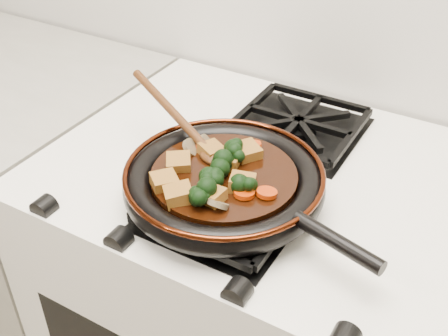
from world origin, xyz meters
The scene contains 29 objects.
stove centered at (0.00, 1.69, 0.45)m, with size 0.76×0.60×0.90m, color white.
burner_grate_front centered at (0.00, 1.55, 0.91)m, with size 0.23×0.23×0.03m, color black, non-canonical shape.
burner_grate_back centered at (0.00, 1.83, 0.91)m, with size 0.23×0.23×0.03m, color black, non-canonical shape.
skillet centered at (-0.01, 1.57, 0.94)m, with size 0.44×0.32×0.05m.
braising_sauce centered at (-0.01, 1.57, 0.95)m, with size 0.23×0.23×0.02m, color black.
tofu_cube_0 centered at (0.03, 1.55, 0.97)m, with size 0.04×0.04×0.02m, color brown.
tofu_cube_1 centered at (-0.01, 1.63, 0.97)m, with size 0.04×0.04×0.02m, color brown.
tofu_cube_2 centered at (-0.04, 1.48, 0.97)m, with size 0.04×0.04×0.02m, color brown.
tofu_cube_3 centered at (-0.08, 1.55, 0.97)m, with size 0.04×0.04×0.02m, color brown.
tofu_cube_4 centered at (-0.02, 1.60, 0.97)m, with size 0.04×0.04×0.02m, color brown.
tofu_cube_5 centered at (0.00, 1.50, 0.97)m, with size 0.04×0.03×0.02m, color brown.
tofu_cube_6 centered at (-0.06, 1.60, 0.97)m, with size 0.03×0.04×0.02m, color brown.
tofu_cube_7 centered at (-0.07, 1.50, 0.97)m, with size 0.04×0.04×0.02m, color brown.
broccoli_floret_0 centered at (-0.01, 1.49, 0.97)m, with size 0.06×0.06×0.05m, color black, non-canonical shape.
broccoli_floret_1 centered at (-0.02, 1.53, 0.97)m, with size 0.06×0.06×0.05m, color black, non-canonical shape.
broccoli_floret_2 centered at (-0.02, 1.61, 0.97)m, with size 0.06×0.06×0.05m, color black, non-canonical shape.
broccoli_floret_3 centered at (0.03, 1.55, 0.97)m, with size 0.06×0.06×0.05m, color black, non-canonical shape.
broccoli_floret_4 centered at (0.00, 1.49, 0.97)m, with size 0.06×0.06×0.05m, color black, non-canonical shape.
broccoli_floret_5 centered at (-0.02, 1.57, 0.97)m, with size 0.06×0.06×0.05m, color black, non-canonical shape.
carrot_coin_0 centered at (-0.07, 1.61, 0.96)m, with size 0.03×0.03×0.01m, color #B02C04.
carrot_coin_1 centered at (-0.02, 1.62, 0.96)m, with size 0.03×0.03×0.01m, color #B02C04.
carrot_coin_2 centered at (-0.01, 1.63, 0.96)m, with size 0.03×0.03×0.01m, color #B02C04.
carrot_coin_3 centered at (-0.01, 1.65, 0.96)m, with size 0.03×0.03×0.01m, color #B02C04.
carrot_coin_4 centered at (0.04, 1.54, 0.96)m, with size 0.03×0.03×0.01m, color #B02C04.
carrot_coin_5 centered at (0.07, 1.55, 0.96)m, with size 0.03×0.03×0.01m, color #B02C04.
mushroom_slice_0 centered at (0.02, 1.49, 0.97)m, with size 0.03×0.03×0.01m, color brown.
mushroom_slice_1 centered at (-0.09, 1.60, 0.97)m, with size 0.03×0.03×0.01m, color brown.
mushroom_slice_2 centered at (-0.08, 1.62, 0.97)m, with size 0.03×0.03×0.01m, color brown.
wooden_spoon centered at (-0.11, 1.62, 0.98)m, with size 0.15×0.08×0.24m.
Camera 1 is at (0.34, 0.96, 1.48)m, focal length 45.00 mm.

